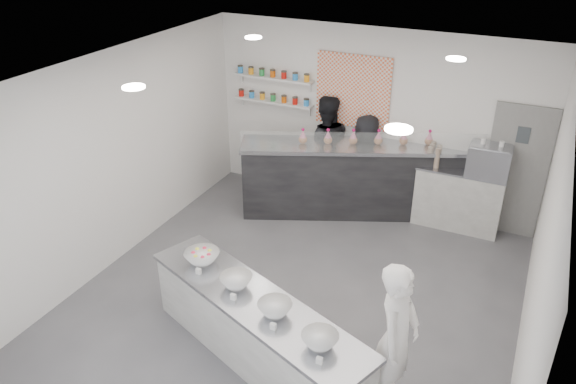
% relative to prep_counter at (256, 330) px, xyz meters
% --- Properties ---
extents(floor, '(6.00, 6.00, 0.00)m').
position_rel_prep_counter_xyz_m(floor, '(-0.05, 1.18, -0.42)').
color(floor, '#515156').
rests_on(floor, ground).
extents(ceiling, '(6.00, 6.00, 0.00)m').
position_rel_prep_counter_xyz_m(ceiling, '(-0.05, 1.18, 2.58)').
color(ceiling, white).
rests_on(ceiling, floor).
extents(back_wall, '(5.50, 0.00, 5.50)m').
position_rel_prep_counter_xyz_m(back_wall, '(-0.05, 4.18, 1.08)').
color(back_wall, white).
rests_on(back_wall, floor).
extents(left_wall, '(0.00, 6.00, 6.00)m').
position_rel_prep_counter_xyz_m(left_wall, '(-2.80, 1.18, 1.08)').
color(left_wall, white).
rests_on(left_wall, floor).
extents(right_wall, '(0.00, 6.00, 6.00)m').
position_rel_prep_counter_xyz_m(right_wall, '(2.70, 1.18, 1.08)').
color(right_wall, white).
rests_on(right_wall, floor).
extents(back_door, '(0.88, 0.04, 2.10)m').
position_rel_prep_counter_xyz_m(back_door, '(2.25, 4.15, 0.63)').
color(back_door, gray).
rests_on(back_door, floor).
extents(pattern_panel, '(1.25, 0.03, 1.20)m').
position_rel_prep_counter_xyz_m(pattern_panel, '(-0.40, 4.16, 1.53)').
color(pattern_panel, orange).
rests_on(pattern_panel, back_wall).
extents(jar_shelf_lower, '(1.45, 0.22, 0.04)m').
position_rel_prep_counter_xyz_m(jar_shelf_lower, '(-1.80, 4.08, 1.18)').
color(jar_shelf_lower, silver).
rests_on(jar_shelf_lower, back_wall).
extents(jar_shelf_upper, '(1.45, 0.22, 0.04)m').
position_rel_prep_counter_xyz_m(jar_shelf_upper, '(-1.80, 4.08, 1.60)').
color(jar_shelf_upper, silver).
rests_on(jar_shelf_upper, back_wall).
extents(preserve_jars, '(1.45, 0.10, 0.56)m').
position_rel_prep_counter_xyz_m(preserve_jars, '(-1.80, 4.06, 1.46)').
color(preserve_jars, red).
rests_on(preserve_jars, jar_shelf_lower).
extents(downlight_0, '(0.24, 0.24, 0.02)m').
position_rel_prep_counter_xyz_m(downlight_0, '(-1.45, 0.18, 2.56)').
color(downlight_0, white).
rests_on(downlight_0, ceiling).
extents(downlight_1, '(0.24, 0.24, 0.02)m').
position_rel_prep_counter_xyz_m(downlight_1, '(1.35, 0.18, 2.56)').
color(downlight_1, white).
rests_on(downlight_1, ceiling).
extents(downlight_2, '(0.24, 0.24, 0.02)m').
position_rel_prep_counter_xyz_m(downlight_2, '(-1.45, 2.78, 2.56)').
color(downlight_2, white).
rests_on(downlight_2, ceiling).
extents(downlight_3, '(0.24, 0.24, 0.02)m').
position_rel_prep_counter_xyz_m(downlight_3, '(1.35, 2.78, 2.56)').
color(downlight_3, white).
rests_on(downlight_3, ceiling).
extents(prep_counter, '(3.10, 1.77, 0.83)m').
position_rel_prep_counter_xyz_m(prep_counter, '(0.00, 0.00, 0.00)').
color(prep_counter, '#A5A49F').
rests_on(prep_counter, floor).
extents(back_bar, '(3.94, 2.25, 1.23)m').
position_rel_prep_counter_xyz_m(back_bar, '(-0.02, 3.78, 0.20)').
color(back_bar, black).
rests_on(back_bar, floor).
extents(sneeze_guard, '(3.60, 1.57, 0.34)m').
position_rel_prep_counter_xyz_m(sneeze_guard, '(0.12, 3.46, 0.98)').
color(sneeze_guard, white).
rests_on(sneeze_guard, back_bar).
extents(espresso_ledge, '(1.35, 0.43, 1.00)m').
position_rel_prep_counter_xyz_m(espresso_ledge, '(1.50, 3.96, 0.08)').
color(espresso_ledge, '#A5A49F').
rests_on(espresso_ledge, floor).
extents(espresso_machine, '(0.61, 0.42, 0.47)m').
position_rel_prep_counter_xyz_m(espresso_machine, '(1.86, 3.96, 0.82)').
color(espresso_machine, '#93969E').
rests_on(espresso_machine, espresso_ledge).
extents(cup_stacks, '(0.24, 0.24, 0.32)m').
position_rel_prep_counter_xyz_m(cup_stacks, '(1.04, 3.96, 0.74)').
color(cup_stacks, tan).
rests_on(cup_stacks, espresso_ledge).
extents(prep_bowls, '(2.33, 1.29, 0.15)m').
position_rel_prep_counter_xyz_m(prep_bowls, '(0.00, 0.00, 0.49)').
color(prep_bowls, white).
rests_on(prep_bowls, prep_counter).
extents(label_cards, '(2.01, 0.04, 0.07)m').
position_rel_prep_counter_xyz_m(label_cards, '(0.19, -0.47, 0.45)').
color(label_cards, white).
rests_on(label_cards, prep_counter).
extents(cookie_bags, '(2.01, 0.97, 0.26)m').
position_rel_prep_counter_xyz_m(cookie_bags, '(-0.02, 3.78, 0.94)').
color(cookie_bags, '#D2688D').
rests_on(cookie_bags, back_bar).
extents(woman_prep, '(0.46, 0.65, 1.70)m').
position_rel_prep_counter_xyz_m(woman_prep, '(1.56, 0.06, 0.43)').
color(woman_prep, white).
rests_on(woman_prep, floor).
extents(staff_left, '(1.11, 1.02, 1.85)m').
position_rel_prep_counter_xyz_m(staff_left, '(-0.80, 4.03, 0.51)').
color(staff_left, black).
rests_on(staff_left, floor).
extents(staff_right, '(0.82, 0.56, 1.62)m').
position_rel_prep_counter_xyz_m(staff_right, '(-0.08, 4.03, 0.39)').
color(staff_right, black).
rests_on(staff_right, floor).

